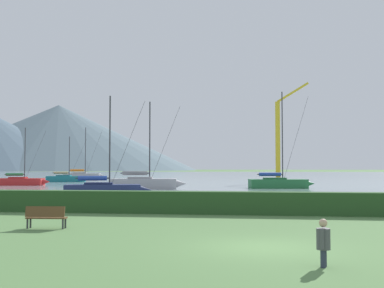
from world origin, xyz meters
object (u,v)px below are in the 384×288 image
Objects in this scene: sailboat_slip_7 at (21,181)px; sailboat_slip_9 at (279,183)px; sailboat_slip_0 at (83,175)px; sailboat_slip_3 at (104,189)px; person_seated_viewer at (323,240)px; sailboat_slip_10 at (67,178)px; park_bench_near_path at (46,216)px; dock_crane at (279,147)px; sailboat_slip_8 at (145,183)px.

sailboat_slip_9 is at bearing -15.81° from sailboat_slip_7.
sailboat_slip_0 reaches higher than sailboat_slip_3.
sailboat_slip_3 is (25.12, -61.12, -0.12)m from sailboat_slip_0.
sailboat_slip_3 is at bearing -57.88° from sailboat_slip_7.
sailboat_slip_0 reaches higher than person_seated_viewer.
sailboat_slip_9 reaches higher than sailboat_slip_10.
park_bench_near_path is 67.27m from dock_crane.
sailboat_slip_0 is at bearing 157.46° from dock_crane.
person_seated_viewer is at bearing -77.40° from sailboat_slip_3.
sailboat_slip_7 reaches higher than sailboat_slip_10.
dock_crane is (12.44, 65.87, 5.64)m from park_bench_near_path.
sailboat_slip_0 is at bearing 89.18° from sailboat_slip_7.
sailboat_slip_3 is 24.85m from sailboat_slip_9.
person_seated_viewer is 72.52m from dock_crane.
sailboat_slip_3 reaches higher than sailboat_slip_7.
person_seated_viewer is (-0.79, -47.60, -0.01)m from sailboat_slip_9.
sailboat_slip_3 is 47.15m from dock_crane.
park_bench_near_path is at bearing -93.43° from sailboat_slip_3.
park_bench_near_path is (24.96, -45.93, -0.08)m from sailboat_slip_7.
park_bench_near_path is at bearing -100.70° from dock_crane.
sailboat_slip_10 is at bearing 101.14° from sailboat_slip_3.
sailboat_slip_8 is 8.41× the size of person_seated_viewer.
sailboat_slip_9 is at bearing -92.44° from dock_crane.
person_seated_viewer is at bearing -35.32° from park_bench_near_path.
sailboat_slip_9 is (41.33, -42.28, -0.06)m from sailboat_slip_0.
sailboat_slip_0 is 0.96× the size of sailboat_slip_9.
dock_crane is (1.05, 24.69, 5.48)m from sailboat_slip_9.
park_bench_near_path is at bearing 163.59° from person_seated_viewer.
sailboat_slip_7 is 42.75m from dock_crane.
sailboat_slip_7 is at bearing -151.93° from dock_crane.
person_seated_viewer is at bearing -78.08° from sailboat_slip_0.
dock_crane is (42.38, -17.59, 5.41)m from sailboat_slip_0.
person_seated_viewer reaches higher than park_bench_near_path.
sailboat_slip_3 is 0.52× the size of dock_crane.
sailboat_slip_7 is at bearing 161.48° from sailboat_slip_9.
dock_crane reaches higher than sailboat_slip_0.
park_bench_near_path is at bearing -92.07° from sailboat_slip_8.
sailboat_slip_0 is at bearing 109.52° from sailboat_slip_8.
sailboat_slip_8 reaches higher than sailboat_slip_3.
sailboat_slip_7 reaches higher than person_seated_viewer.
sailboat_slip_8 is at bearing -73.72° from sailboat_slip_0.
sailboat_slip_8 reaches higher than sailboat_slip_10.
sailboat_slip_9 is at bearing -38.50° from sailboat_slip_10.
sailboat_slip_8 reaches higher than park_bench_near_path.
sailboat_slip_9 is 0.69× the size of dock_crane.
dock_crane is at bearing 76.48° from sailboat_slip_9.
sailboat_slip_3 reaches higher than park_bench_near_path.
person_seated_viewer is at bearing -64.19° from sailboat_slip_7.
person_seated_viewer is at bearing -79.86° from sailboat_slip_8.
sailboat_slip_0 is 37.86m from sailboat_slip_7.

